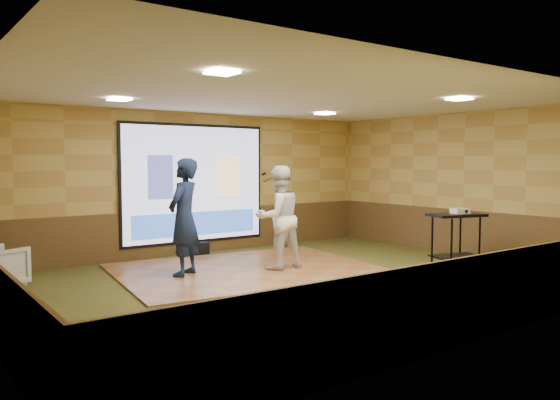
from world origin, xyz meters
TOP-DOWN VIEW (x-y plane):
  - ground at (0.00, 0.00)m, footprint 9.00×9.00m
  - room_shell at (0.00, 0.00)m, footprint 9.04×7.04m
  - wainscot_back at (0.00, 3.48)m, footprint 9.00×0.04m
  - wainscot_front at (0.00, -3.48)m, footprint 9.00×0.04m
  - wainscot_right at (4.48, 0.00)m, footprint 0.04×7.00m
  - projector_screen at (0.00, 3.44)m, footprint 3.32×0.06m
  - downlight_nw at (-2.20, 1.80)m, footprint 0.32×0.32m
  - downlight_ne at (2.20, 1.80)m, footprint 0.32×0.32m
  - downlight_sw at (-2.20, -1.50)m, footprint 0.32×0.32m
  - downlight_se at (2.20, -1.50)m, footprint 0.32×0.32m
  - dance_floor at (-0.10, 1.30)m, footprint 4.92×3.99m
  - player_left at (-1.26, 1.41)m, footprint 0.87×0.82m
  - player_right at (0.37, 0.95)m, footprint 0.94×0.75m
  - av_table at (2.97, -0.94)m, footprint 0.98×0.52m
  - projector at (3.03, -0.97)m, footprint 0.35×0.32m
  - mic_stand at (2.02, 3.19)m, footprint 0.68×0.28m
  - duffel_bag at (-0.05, 3.25)m, footprint 0.47×0.36m

SIDE VIEW (x-z plane):
  - ground at x=0.00m, z-range 0.00..0.00m
  - dance_floor at x=-0.10m, z-range 0.00..0.03m
  - duffel_bag at x=-0.05m, z-range 0.00..0.27m
  - wainscot_back at x=0.00m, z-range 0.00..0.95m
  - wainscot_front at x=0.00m, z-range 0.00..0.95m
  - wainscot_right at x=4.48m, z-range 0.00..0.95m
  - mic_stand at x=2.02m, z-range -0.37..1.36m
  - av_table at x=2.97m, z-range 0.22..1.25m
  - player_right at x=0.37m, z-range 0.03..1.89m
  - player_left at x=-1.26m, z-range 0.03..2.02m
  - projector at x=3.03m, z-range 1.03..1.13m
  - projector_screen at x=0.00m, z-range 0.21..2.73m
  - room_shell at x=0.00m, z-range 0.58..3.60m
  - downlight_nw at x=-2.20m, z-range 2.96..2.98m
  - downlight_ne at x=2.20m, z-range 2.96..2.98m
  - downlight_sw at x=-2.20m, z-range 2.96..2.98m
  - downlight_se at x=2.20m, z-range 2.96..2.98m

